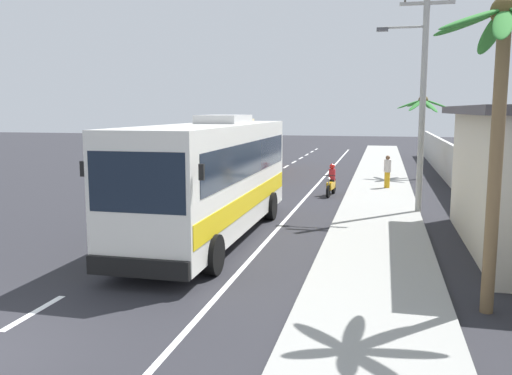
{
  "coord_description": "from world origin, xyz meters",
  "views": [
    {
      "loc": [
        6.88,
        -7.16,
        4.13
      ],
      "look_at": [
        3.01,
        9.21,
        1.7
      ],
      "focal_mm": 37.69,
      "sensor_mm": 36.0,
      "label": 1
    }
  ],
  "objects_px": {
    "coach_bus_foreground": "(212,175)",
    "utility_pole_mid": "(422,88)",
    "motorcycle_beside_bus": "(331,183)",
    "palm_second": "(422,116)",
    "palm_nearest": "(501,80)",
    "coach_bus_far_lane": "(244,145)",
    "pedestrian_near_kerb": "(387,171)"
  },
  "relations": [
    {
      "from": "coach_bus_foreground",
      "to": "utility_pole_mid",
      "type": "bearing_deg",
      "value": 39.86
    },
    {
      "from": "coach_bus_far_lane",
      "to": "motorcycle_beside_bus",
      "type": "xyz_separation_m",
      "value": [
        6.5,
        -8.16,
        -1.23
      ]
    },
    {
      "from": "utility_pole_mid",
      "to": "palm_nearest",
      "type": "relative_size",
      "value": 1.49
    },
    {
      "from": "coach_bus_far_lane",
      "to": "coach_bus_foreground",
      "type": "bearing_deg",
      "value": -78.66
    },
    {
      "from": "pedestrian_near_kerb",
      "to": "utility_pole_mid",
      "type": "height_order",
      "value": "utility_pole_mid"
    },
    {
      "from": "coach_bus_foreground",
      "to": "coach_bus_far_lane",
      "type": "relative_size",
      "value": 1.01
    },
    {
      "from": "pedestrian_near_kerb",
      "to": "palm_nearest",
      "type": "distance_m",
      "value": 17.46
    },
    {
      "from": "pedestrian_near_kerb",
      "to": "utility_pole_mid",
      "type": "relative_size",
      "value": 0.18
    },
    {
      "from": "coach_bus_foreground",
      "to": "pedestrian_near_kerb",
      "type": "relative_size",
      "value": 6.61
    },
    {
      "from": "coach_bus_foreground",
      "to": "palm_second",
      "type": "xyz_separation_m",
      "value": [
        7.53,
        17.15,
        1.72
      ]
    },
    {
      "from": "motorcycle_beside_bus",
      "to": "utility_pole_mid",
      "type": "bearing_deg",
      "value": -46.68
    },
    {
      "from": "pedestrian_near_kerb",
      "to": "utility_pole_mid",
      "type": "distance_m",
      "value": 7.58
    },
    {
      "from": "utility_pole_mid",
      "to": "palm_second",
      "type": "xyz_separation_m",
      "value": [
        0.82,
        11.55,
        -1.2
      ]
    },
    {
      "from": "coach_bus_far_lane",
      "to": "palm_nearest",
      "type": "height_order",
      "value": "palm_nearest"
    },
    {
      "from": "coach_bus_foreground",
      "to": "pedestrian_near_kerb",
      "type": "bearing_deg",
      "value": 64.97
    },
    {
      "from": "motorcycle_beside_bus",
      "to": "palm_nearest",
      "type": "height_order",
      "value": "palm_nearest"
    },
    {
      "from": "coach_bus_foreground",
      "to": "palm_nearest",
      "type": "relative_size",
      "value": 1.76
    },
    {
      "from": "utility_pole_mid",
      "to": "palm_nearest",
      "type": "height_order",
      "value": "utility_pole_mid"
    },
    {
      "from": "coach_bus_foreground",
      "to": "palm_nearest",
      "type": "bearing_deg",
      "value": -33.62
    },
    {
      "from": "utility_pole_mid",
      "to": "coach_bus_far_lane",
      "type": "bearing_deg",
      "value": 130.19
    },
    {
      "from": "coach_bus_far_lane",
      "to": "utility_pole_mid",
      "type": "relative_size",
      "value": 1.18
    },
    {
      "from": "coach_bus_foreground",
      "to": "coach_bus_far_lane",
      "type": "bearing_deg",
      "value": 101.34
    },
    {
      "from": "motorcycle_beside_bus",
      "to": "palm_second",
      "type": "xyz_separation_m",
      "value": [
        4.6,
        7.55,
        3.14
      ]
    },
    {
      "from": "motorcycle_beside_bus",
      "to": "palm_second",
      "type": "height_order",
      "value": "palm_second"
    },
    {
      "from": "coach_bus_foreground",
      "to": "motorcycle_beside_bus",
      "type": "height_order",
      "value": "coach_bus_foreground"
    },
    {
      "from": "palm_nearest",
      "to": "coach_bus_foreground",
      "type": "bearing_deg",
      "value": 146.38
    },
    {
      "from": "pedestrian_near_kerb",
      "to": "palm_nearest",
      "type": "bearing_deg",
      "value": -174.99
    },
    {
      "from": "utility_pole_mid",
      "to": "pedestrian_near_kerb",
      "type": "bearing_deg",
      "value": 100.01
    },
    {
      "from": "coach_bus_foreground",
      "to": "motorcycle_beside_bus",
      "type": "bearing_deg",
      "value": 72.99
    },
    {
      "from": "coach_bus_foreground",
      "to": "palm_second",
      "type": "distance_m",
      "value": 18.81
    },
    {
      "from": "coach_bus_foreground",
      "to": "coach_bus_far_lane",
      "type": "distance_m",
      "value": 18.12
    },
    {
      "from": "pedestrian_near_kerb",
      "to": "palm_second",
      "type": "distance_m",
      "value": 6.19
    }
  ]
}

